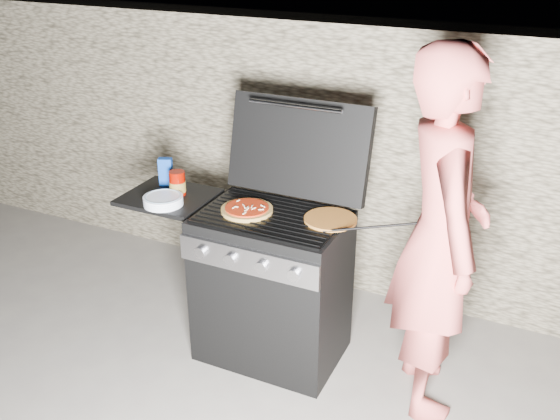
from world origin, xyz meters
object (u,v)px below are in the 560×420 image
at_px(pizza_topped, 247,209).
at_px(gas_grill, 234,277).
at_px(sauce_jar, 177,183).
at_px(person, 440,237).

bearing_deg(pizza_topped, gas_grill, 169.60).
height_order(gas_grill, sauce_jar, sauce_jar).
height_order(gas_grill, person, person).
bearing_deg(sauce_jar, gas_grill, -5.26).
distance_m(gas_grill, person, 1.25).
height_order(gas_grill, pizza_topped, pizza_topped).
xyz_separation_m(gas_grill, sauce_jar, (-0.38, 0.03, 0.52)).
xyz_separation_m(gas_grill, person, (1.15, 0.04, 0.50)).
xyz_separation_m(gas_grill, pizza_topped, (0.11, -0.02, 0.47)).
relative_size(gas_grill, sauce_jar, 9.38).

